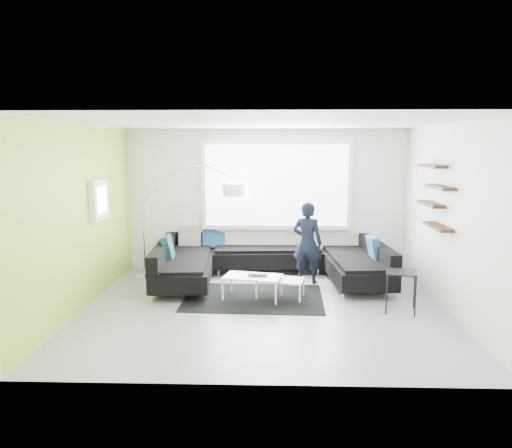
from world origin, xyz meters
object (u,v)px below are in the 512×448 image
(arc_lamp, at_px, (143,223))
(laptop, at_px, (258,276))
(sectional_sofa, at_px, (270,261))
(side_table, at_px, (401,291))
(coffee_table, at_px, (266,287))
(person, at_px, (307,243))

(arc_lamp, relative_size, laptop, 6.83)
(sectional_sofa, distance_m, side_table, 2.55)
(arc_lamp, height_order, side_table, arc_lamp)
(laptop, bearing_deg, coffee_table, 33.37)
(sectional_sofa, distance_m, coffee_table, 1.06)
(coffee_table, xyz_separation_m, arc_lamp, (-2.31, 1.20, 0.86))
(sectional_sofa, bearing_deg, laptop, -103.58)
(coffee_table, bearing_deg, laptop, -134.60)
(coffee_table, xyz_separation_m, side_table, (2.02, -0.58, 0.12))
(sectional_sofa, xyz_separation_m, person, (0.67, -0.03, 0.35))
(side_table, height_order, person, person)
(person, xyz_separation_m, laptop, (-0.87, -1.10, -0.34))
(sectional_sofa, height_order, laptop, sectional_sofa)
(side_table, bearing_deg, coffee_table, 163.92)
(coffee_table, relative_size, person, 0.79)
(person, distance_m, laptop, 1.44)
(coffee_table, bearing_deg, arc_lamp, 164.74)
(sectional_sofa, distance_m, person, 0.76)
(sectional_sofa, distance_m, arc_lamp, 2.45)
(arc_lamp, xyz_separation_m, person, (3.03, -0.19, -0.31))
(coffee_table, bearing_deg, side_table, -3.92)
(person, height_order, laptop, person)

